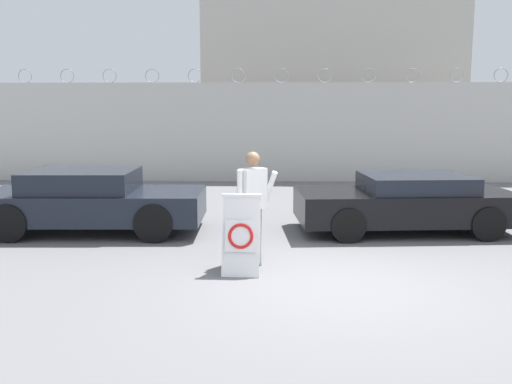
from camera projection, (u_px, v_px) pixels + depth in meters
name	position (u px, v px, depth m)	size (l,w,h in m)	color
ground_plane	(338.00, 286.00, 7.97)	(90.00, 90.00, 0.00)	slate
perimeter_wall	(302.00, 132.00, 18.74)	(36.00, 0.30, 3.68)	beige
building_block	(328.00, 90.00, 23.15)	(9.69, 5.26, 6.24)	#B2ADA3
barricade_sign	(242.00, 233.00, 8.55)	(0.60, 0.73, 1.19)	white
security_guard	(253.00, 200.00, 9.15)	(0.66, 0.50, 1.77)	#232838
parked_car_front_coupe	(91.00, 200.00, 11.26)	(4.35, 2.06, 1.24)	black
parked_car_rear_sedan	(406.00, 202.00, 11.31)	(4.36, 2.22, 1.14)	black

